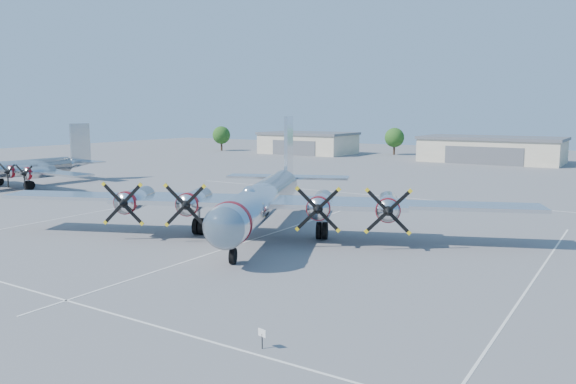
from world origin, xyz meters
The scene contains 9 objects.
ground centered at (0.00, 0.00, 0.00)m, with size 260.00×260.00×0.00m, color #5D5D60.
parking_lines centered at (0.00, -1.75, 0.01)m, with size 60.00×50.08×0.01m.
hangar_west centered at (-45.00, 81.96, 2.71)m, with size 22.60×14.60×5.40m.
hangar_center centered at (0.00, 81.96, 2.71)m, with size 28.60×14.60×5.40m.
tree_far_west centered at (-70.00, 78.00, 4.22)m, with size 4.80×4.80×6.64m.
tree_west centered at (-25.00, 90.00, 4.22)m, with size 4.80×4.80×6.64m.
main_bomber_b29 centered at (-0.97, -0.70, 0.00)m, with size 46.12×31.55×10.20m, color silver, non-canonical shape.
bomber_west centered at (-47.73, 5.72, 0.00)m, with size 33.44×23.68×8.83m, color #B6B9BB, non-canonical shape.
info_placard centered at (13.28, -21.33, 0.66)m, with size 0.49×0.14×0.93m.
Camera 1 is at (27.39, -41.27, 10.81)m, focal length 35.00 mm.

